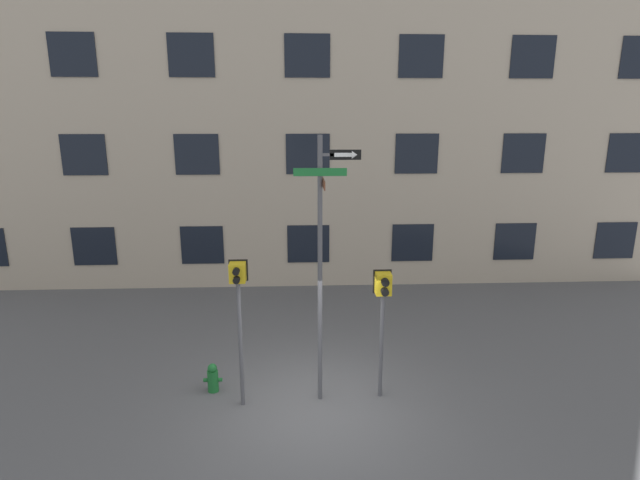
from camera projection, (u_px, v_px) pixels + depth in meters
name	position (u px, v px, depth m)	size (l,w,h in m)	color
ground_plane	(317.00, 407.00, 9.70)	(60.00, 60.00, 0.00)	#515154
building_facade	(307.00, 57.00, 15.14)	(24.00, 0.63, 14.48)	tan
street_sign_pole	(323.00, 254.00, 9.28)	(1.21, 0.98, 5.19)	#4C4C51
pedestrian_signal_left	(238.00, 297.00, 9.25)	(0.35, 0.40, 2.93)	#4C4C51
pedestrian_signal_right	(383.00, 300.00, 9.60)	(0.36, 0.40, 2.63)	#4C4C51
fire_hydrant	(213.00, 378.00, 10.21)	(0.38, 0.22, 0.61)	#196028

